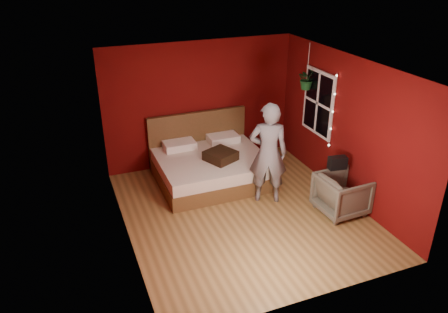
# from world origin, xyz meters

# --- Properties ---
(floor) EXTENTS (4.50, 4.50, 0.00)m
(floor) POSITION_xyz_m (0.00, 0.00, 0.00)
(floor) COLOR olive
(floor) RESTS_ON ground
(room_walls) EXTENTS (4.04, 4.54, 2.62)m
(room_walls) POSITION_xyz_m (0.00, 0.00, 1.68)
(room_walls) COLOR #5C0B09
(room_walls) RESTS_ON ground
(window) EXTENTS (0.05, 0.97, 1.27)m
(window) POSITION_xyz_m (1.97, 0.90, 1.50)
(window) COLOR white
(window) RESTS_ON room_walls
(fairy_lights) EXTENTS (0.04, 0.04, 1.45)m
(fairy_lights) POSITION_xyz_m (1.94, 0.38, 1.50)
(fairy_lights) COLOR silver
(fairy_lights) RESTS_ON room_walls
(bed) EXTENTS (2.11, 1.80, 1.16)m
(bed) POSITION_xyz_m (-0.10, 1.40, 0.30)
(bed) COLOR brown
(bed) RESTS_ON ground
(person) EXTENTS (0.81, 0.69, 1.88)m
(person) POSITION_xyz_m (0.58, 0.25, 0.94)
(person) COLOR slate
(person) RESTS_ON ground
(armchair) EXTENTS (0.82, 0.80, 0.72)m
(armchair) POSITION_xyz_m (1.60, -0.61, 0.36)
(armchair) COLOR #625D4D
(armchair) RESTS_ON ground
(handbag) EXTENTS (0.33, 0.20, 0.22)m
(handbag) POSITION_xyz_m (1.64, -0.33, 0.83)
(handbag) COLOR black
(handbag) RESTS_ON armchair
(throw_pillow) EXTENTS (0.67, 0.67, 0.18)m
(throw_pillow) POSITION_xyz_m (0.01, 1.10, 0.62)
(throw_pillow) COLOR black
(throw_pillow) RESTS_ON bed
(hanging_plant) EXTENTS (0.39, 0.35, 0.91)m
(hanging_plant) POSITION_xyz_m (1.88, 1.24, 1.90)
(hanging_plant) COLOR silver
(hanging_plant) RESTS_ON room_walls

